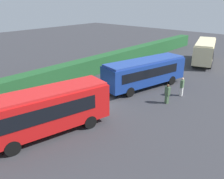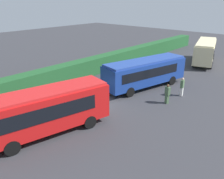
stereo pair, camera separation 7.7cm
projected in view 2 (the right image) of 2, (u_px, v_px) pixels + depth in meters
ground_plane at (94, 106)px, 21.06m from camera, size 108.34×108.34×0.00m
bus_red at (47, 109)px, 16.18m from camera, size 9.26×4.32×3.29m
bus_blue at (145, 72)px, 24.89m from camera, size 10.06×4.71×3.05m
bus_cream at (205, 51)px, 34.21m from camera, size 9.12×4.97×3.29m
person_center at (167, 93)px, 21.27m from camera, size 0.43×0.56×1.86m
person_right at (182, 86)px, 22.92m from camera, size 0.50×0.32×1.88m
hedge_row at (48, 78)px, 25.13m from camera, size 66.17×1.67×2.03m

